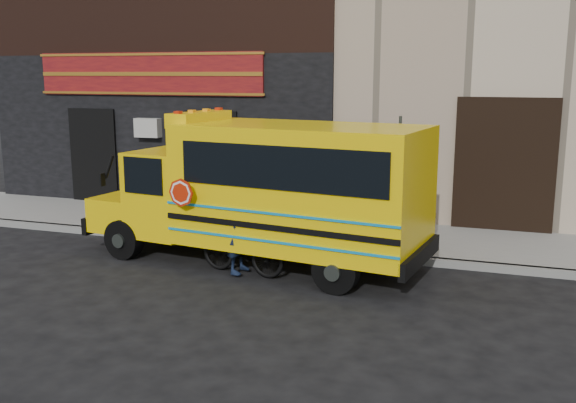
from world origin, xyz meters
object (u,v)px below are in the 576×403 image
at_px(sign_pole, 398,180).
at_px(bicycle, 242,247).
at_px(school_bus, 270,189).
at_px(cyclist, 239,226).

relative_size(sign_pole, bicycle, 1.62).
height_order(school_bus, cyclist, school_bus).
bearing_deg(cyclist, school_bus, -21.04).
bearing_deg(sign_pole, bicycle, -139.28).
bearing_deg(cyclist, bicycle, -45.25).
bearing_deg(sign_pole, school_bus, -147.27).
xyz_separation_m(sign_pole, cyclist, (-2.54, -2.19, -0.65)).
bearing_deg(school_bus, cyclist, -113.10).
distance_m(sign_pole, cyclist, 3.42).
relative_size(school_bus, cyclist, 3.84).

